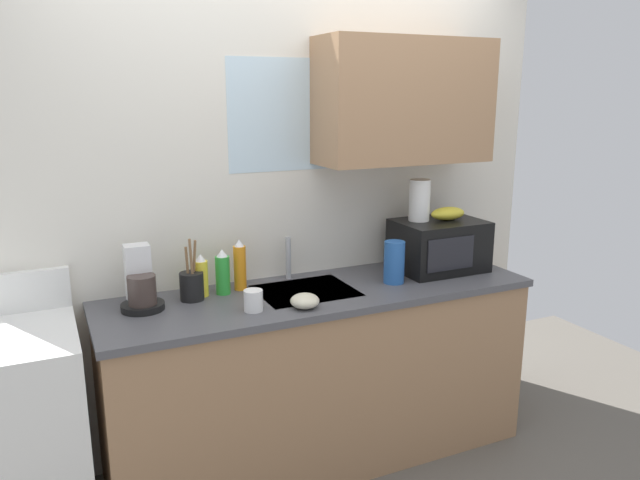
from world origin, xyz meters
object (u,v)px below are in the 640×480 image
microwave (439,245)px  paper_towel_roll (419,200)px  utensil_crock (192,285)px  dish_soap_bottle_green (223,273)px  banana_bunch (448,213)px  dish_soap_bottle_yellow (201,276)px  cereal_canister (394,262)px  coffee_maker (140,285)px  stove_range (8,438)px  dish_soap_bottle_orange (240,266)px  mug_white (253,301)px  small_bowl (305,301)px

microwave → paper_towel_roll: (-0.10, 0.05, 0.24)m
utensil_crock → dish_soap_bottle_green: bearing=8.8°
banana_bunch → paper_towel_roll: size_ratio=0.91×
dish_soap_bottle_yellow → cereal_canister: 0.95m
dish_soap_bottle_green → dish_soap_bottle_yellow: 0.10m
coffee_maker → utensil_crock: (0.23, 0.01, -0.03)m
stove_range → coffee_maker: (0.58, 0.10, 0.55)m
microwave → dish_soap_bottle_yellow: (-1.27, 0.11, -0.04)m
banana_bunch → cereal_canister: bearing=-165.6°
paper_towel_roll → coffee_maker: 1.48m
banana_bunch → paper_towel_roll: (-0.15, 0.05, 0.08)m
dish_soap_bottle_orange → dish_soap_bottle_yellow: bearing=-175.1°
dish_soap_bottle_yellow → paper_towel_roll: bearing=-2.7°
microwave → banana_bunch: 0.18m
microwave → mug_white: bearing=-170.4°
dish_soap_bottle_yellow → small_bowl: dish_soap_bottle_yellow is taller
stove_range → banana_bunch: bearing=1.2°
microwave → dish_soap_bottle_yellow: size_ratio=2.24×
cereal_canister → utensil_crock: 1.00m
dish_soap_bottle_yellow → mug_white: bearing=-62.3°
stove_range → cereal_canister: size_ratio=5.06×
paper_towel_roll → cereal_canister: bearing=-148.0°
microwave → dish_soap_bottle_green: size_ratio=2.10×
dish_soap_bottle_yellow → utensil_crock: utensil_crock is taller
coffee_maker → dish_soap_bottle_yellow: 0.29m
microwave → coffee_maker: bearing=177.8°
coffee_maker → cereal_canister: size_ratio=1.31×
banana_bunch → mug_white: banana_bunch is taller
dish_soap_bottle_yellow → dish_soap_bottle_green: bearing=-6.7°
utensil_crock → small_bowl: (0.43, -0.32, -0.04)m
microwave → paper_towel_roll: 0.27m
microwave → coffee_maker: size_ratio=1.64×
cereal_canister → small_bowl: size_ratio=1.64×
paper_towel_roll → mug_white: bearing=-166.7°
stove_range → paper_towel_roll: size_ratio=4.91×
dish_soap_bottle_orange → dish_soap_bottle_green: bearing=-163.2°
dish_soap_bottle_orange → coffee_maker: bearing=-172.4°
banana_bunch → dish_soap_bottle_orange: bearing=173.8°
stove_range → utensil_crock: 0.97m
banana_bunch → dish_soap_bottle_orange: size_ratio=0.80×
dish_soap_bottle_green → mug_white: bearing=-79.2°
coffee_maker → utensil_crock: bearing=2.8°
paper_towel_roll → small_bowl: 0.92m
stove_range → banana_bunch: banana_bunch is taller
utensil_crock → dish_soap_bottle_yellow: bearing=33.5°
coffee_maker → utensil_crock: utensil_crock is taller
mug_white → dish_soap_bottle_yellow: bearing=117.7°
utensil_crock → microwave: bearing=-3.1°
dish_soap_bottle_yellow → small_bowl: 0.52m
microwave → dish_soap_bottle_orange: bearing=173.4°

